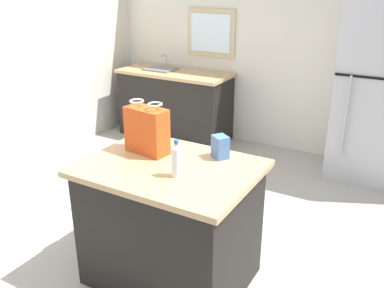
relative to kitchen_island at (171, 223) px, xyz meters
name	(u,v)px	position (x,y,z in m)	size (l,w,h in m)	color
ground	(183,252)	(-0.08, 0.30, -0.46)	(6.24, 6.24, 0.00)	#ADA89E
back_wall	(294,49)	(-0.10, 2.90, 0.80)	(4.99, 0.13, 2.51)	silver
kitchen_island	(171,223)	(0.00, 0.00, 0.00)	(1.16, 0.88, 0.90)	black
refrigerator	(376,93)	(0.92, 2.50, 0.48)	(0.75, 0.67, 1.88)	#B7B7BC
sink_counter	(175,104)	(-1.55, 2.52, 0.00)	(1.50, 0.64, 1.09)	black
shopping_bag	(147,130)	(-0.26, 0.11, 0.62)	(0.32, 0.18, 0.37)	#DB511E
small_box	(220,147)	(0.23, 0.29, 0.53)	(0.11, 0.09, 0.16)	#4775B7
bottle	(176,160)	(0.13, -0.11, 0.56)	(0.07, 0.07, 0.25)	white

